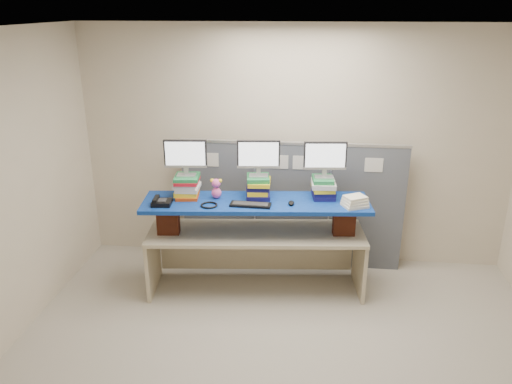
# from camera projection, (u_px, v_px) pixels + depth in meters

# --- Properties ---
(room) EXTENTS (5.00, 4.00, 2.80)m
(room) POSITION_uv_depth(u_px,v_px,m) (284.00, 215.00, 3.96)
(room) COLOR beige
(room) RESTS_ON ground
(cubicle_partition) EXTENTS (2.60, 0.06, 1.53)m
(cubicle_partition) POSITION_uv_depth(u_px,v_px,m) (292.00, 205.00, 5.84)
(cubicle_partition) COLOR #484D55
(cubicle_partition) RESTS_ON ground
(desk) EXTENTS (2.35, 0.89, 0.70)m
(desk) POSITION_uv_depth(u_px,v_px,m) (256.00, 243.00, 5.37)
(desk) COLOR #BBAE8F
(desk) RESTS_ON ground
(brick_pier_left) EXTENTS (0.24, 0.15, 0.31)m
(brick_pier_left) POSITION_uv_depth(u_px,v_px,m) (168.00, 220.00, 5.23)
(brick_pier_left) COLOR maroon
(brick_pier_left) RESTS_ON desk
(brick_pier_right) EXTENTS (0.24, 0.15, 0.31)m
(brick_pier_right) POSITION_uv_depth(u_px,v_px,m) (344.00, 221.00, 5.21)
(brick_pier_right) COLOR maroon
(brick_pier_right) RESTS_ON desk
(blue_board) EXTENTS (2.40, 0.82, 0.04)m
(blue_board) POSITION_uv_depth(u_px,v_px,m) (256.00, 203.00, 5.20)
(blue_board) COLOR navy
(blue_board) RESTS_ON brick_pier_left
(book_stack_left) EXTENTS (0.28, 0.33, 0.24)m
(book_stack_left) POSITION_uv_depth(u_px,v_px,m) (187.00, 186.00, 5.27)
(book_stack_left) COLOR #B43C11
(book_stack_left) RESTS_ON blue_board
(book_stack_center) EXTENTS (0.28, 0.32, 0.23)m
(book_stack_center) POSITION_uv_depth(u_px,v_px,m) (258.00, 187.00, 5.27)
(book_stack_center) COLOR #13124F
(book_stack_center) RESTS_ON blue_board
(book_stack_right) EXTENTS (0.27, 0.31, 0.22)m
(book_stack_right) POSITION_uv_depth(u_px,v_px,m) (323.00, 188.00, 5.26)
(book_stack_right) COLOR #13124F
(book_stack_right) RESTS_ON blue_board
(monitor_left) EXTENTS (0.45, 0.14, 0.39)m
(monitor_left) POSITION_uv_depth(u_px,v_px,m) (185.00, 156.00, 5.15)
(monitor_left) COLOR #ADAEB3
(monitor_left) RESTS_ON book_stack_left
(monitor_center) EXTENTS (0.45, 0.14, 0.39)m
(monitor_center) POSITION_uv_depth(u_px,v_px,m) (259.00, 156.00, 5.15)
(monitor_center) COLOR #ADAEB3
(monitor_center) RESTS_ON book_stack_center
(monitor_right) EXTENTS (0.45, 0.14, 0.39)m
(monitor_right) POSITION_uv_depth(u_px,v_px,m) (325.00, 157.00, 5.14)
(monitor_right) COLOR #ADAEB3
(monitor_right) RESTS_ON book_stack_right
(keyboard) EXTENTS (0.42, 0.16, 0.03)m
(keyboard) POSITION_uv_depth(u_px,v_px,m) (251.00, 205.00, 5.06)
(keyboard) COLOR black
(keyboard) RESTS_ON blue_board
(mouse) EXTENTS (0.10, 0.13, 0.04)m
(mouse) POSITION_uv_depth(u_px,v_px,m) (291.00, 203.00, 5.09)
(mouse) COLOR black
(mouse) RESTS_ON blue_board
(desk_phone) EXTENTS (0.21, 0.19, 0.08)m
(desk_phone) POSITION_uv_depth(u_px,v_px,m) (161.00, 202.00, 5.08)
(desk_phone) COLOR black
(desk_phone) RESTS_ON blue_board
(headset) EXTENTS (0.17, 0.17, 0.02)m
(headset) POSITION_uv_depth(u_px,v_px,m) (209.00, 205.00, 5.06)
(headset) COLOR black
(headset) RESTS_ON blue_board
(plush_toy) EXTENTS (0.13, 0.10, 0.22)m
(plush_toy) POSITION_uv_depth(u_px,v_px,m) (216.00, 188.00, 5.23)
(plush_toy) COLOR pink
(plush_toy) RESTS_ON blue_board
(binder_stack) EXTENTS (0.29, 0.27, 0.11)m
(binder_stack) POSITION_uv_depth(u_px,v_px,m) (355.00, 202.00, 5.03)
(binder_stack) COLOR white
(binder_stack) RESTS_ON blue_board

